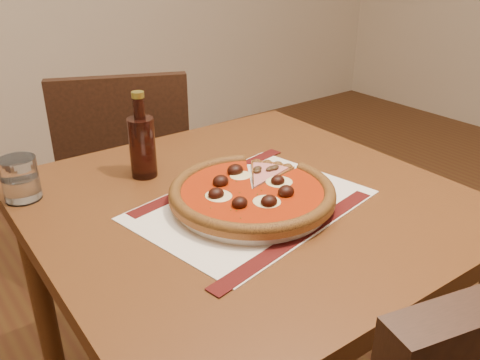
% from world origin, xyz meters
% --- Properties ---
extents(table, '(0.82, 0.82, 0.75)m').
position_xyz_m(table, '(-0.37, 0.84, 0.65)').
color(table, brown).
rests_on(table, ground).
extents(chair_far, '(0.54, 0.54, 0.86)m').
position_xyz_m(chair_far, '(-0.29, 1.59, 0.49)').
color(chair_far, black).
rests_on(chair_far, ground).
extents(placemat, '(0.48, 0.38, 0.00)m').
position_xyz_m(placemat, '(-0.38, 0.81, 0.75)').
color(placemat, beige).
rests_on(placemat, table).
extents(plate, '(0.29, 0.29, 0.02)m').
position_xyz_m(plate, '(-0.38, 0.81, 0.76)').
color(plate, white).
rests_on(plate, placemat).
extents(pizza, '(0.32, 0.32, 0.04)m').
position_xyz_m(pizza, '(-0.38, 0.81, 0.78)').
color(pizza, '#9D5E25').
rests_on(pizza, plate).
extents(ham_slice, '(0.13, 0.11, 0.02)m').
position_xyz_m(ham_slice, '(-0.31, 0.87, 0.78)').
color(ham_slice, '#9D5E25').
rests_on(ham_slice, plate).
extents(water_glass, '(0.07, 0.07, 0.09)m').
position_xyz_m(water_glass, '(-0.72, 1.10, 0.79)').
color(water_glass, white).
rests_on(water_glass, table).
extents(bottle, '(0.06, 0.06, 0.19)m').
position_xyz_m(bottle, '(-0.48, 1.06, 0.82)').
color(bottle, black).
rests_on(bottle, table).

